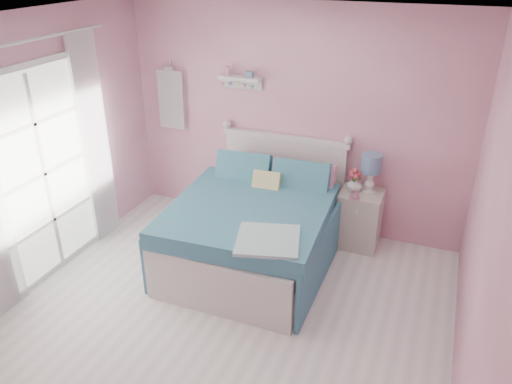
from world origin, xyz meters
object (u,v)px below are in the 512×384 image
Objects in this scene: bed at (255,229)px; teacup at (355,195)px; nightstand at (359,219)px; vase at (354,184)px; table_lamp at (371,166)px.

bed reaches higher than teacup.
teacup is (-0.05, -0.17, 0.37)m from nightstand.
teacup is (0.05, -0.18, -0.05)m from vase.
teacup is (0.92, 0.57, 0.30)m from bed.
bed is 1.42m from table_lamp.
table_lamp is 0.37m from teacup.
table_lamp reaches higher than nightstand.
vase is (-0.16, -0.04, -0.22)m from table_lamp.
teacup is at bearing -105.47° from nightstand.
bed reaches higher than vase.
nightstand is 0.41m from teacup.
table_lamp is at bearing 36.00° from nightstand.
table_lamp is at bearing 14.03° from vase.
nightstand is at bearing -144.00° from table_lamp.
bed is 1.12m from teacup.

